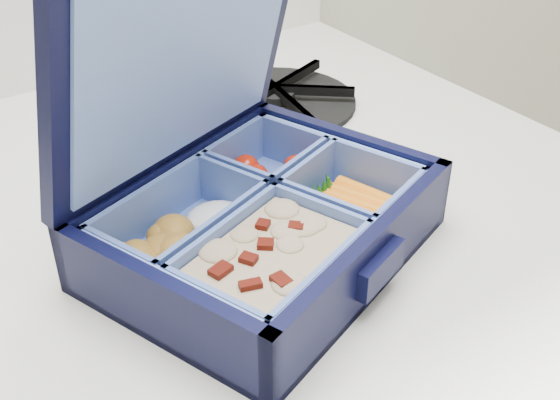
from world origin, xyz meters
TOP-DOWN VIEW (x-y plane):
  - bento_box at (-0.02, 1.53)m, footprint 0.28×0.25m
  - burner_grate at (0.13, 1.74)m, footprint 0.22×0.22m
  - fork at (0.11, 1.65)m, footprint 0.12×0.18m

SIDE VIEW (x-z plane):
  - fork at x=0.11m, z-range 1.00..1.01m
  - burner_grate at x=0.13m, z-range 1.00..1.02m
  - bento_box at x=-0.02m, z-range 1.00..1.05m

